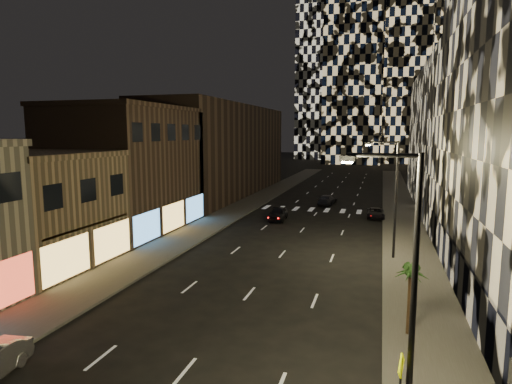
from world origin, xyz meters
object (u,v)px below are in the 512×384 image
Objects in this scene: streetlight_far at (393,191)px; car_dark_midlane at (278,214)px; car_dark_oncoming at (327,200)px; streetlight_near at (407,272)px; car_dark_rightlane at (375,213)px; ped_sign at (400,378)px; palm_tree at (411,276)px.

car_dark_midlane is (-11.85, 12.10, -4.61)m from streetlight_far.
streetlight_far is at bearing 115.27° from car_dark_oncoming.
car_dark_rightlane is (-1.35, 36.45, -4.78)m from streetlight_near.
ped_sign is (7.80, -44.62, 1.29)m from car_dark_oncoming.
palm_tree reaches higher than car_dark_rightlane.
ped_sign is 0.77× the size of palm_tree.
car_dark_rightlane is 36.90m from ped_sign.
ped_sign is at bearing 107.21° from car_dark_oncoming.
car_dark_midlane is (-11.85, 32.10, -4.61)m from streetlight_near.
streetlight_near is at bearing -90.00° from streetlight_far.
car_dark_midlane is 11.37m from car_dark_rightlane.
ped_sign reaches higher than car_dark_rightlane.
streetlight_near is 36.79m from car_dark_rightlane.
car_dark_oncoming is at bearing 112.47° from ped_sign.
palm_tree reaches higher than car_dark_oncoming.
streetlight_near is 2.59× the size of palm_tree.
streetlight_far is 3.35× the size of ped_sign.
streetlight_far is 2.18× the size of car_dark_rightlane.
streetlight_near is at bearing -90.93° from car_dark_rightlane.
car_dark_midlane is at bearing 134.41° from streetlight_far.
car_dark_oncoming is 1.35× the size of palm_tree.
ped_sign is 7.40m from palm_tree.
streetlight_near is 45.15m from car_dark_oncoming.
streetlight_near is at bearing -72.76° from car_dark_midlane.
car_dark_oncoming is 38.35m from palm_tree.
car_dark_rightlane is at bearing 92.13° from streetlight_near.
streetlight_near is 7.30m from palm_tree.
streetlight_far is at bearing -48.62° from car_dark_midlane.
car_dark_rightlane is at bearing 19.46° from car_dark_midlane.
palm_tree is (12.50, -25.21, 2.27)m from car_dark_midlane.
palm_tree is at bearing -87.18° from streetlight_far.
palm_tree is at bearing 84.65° from streetlight_near.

